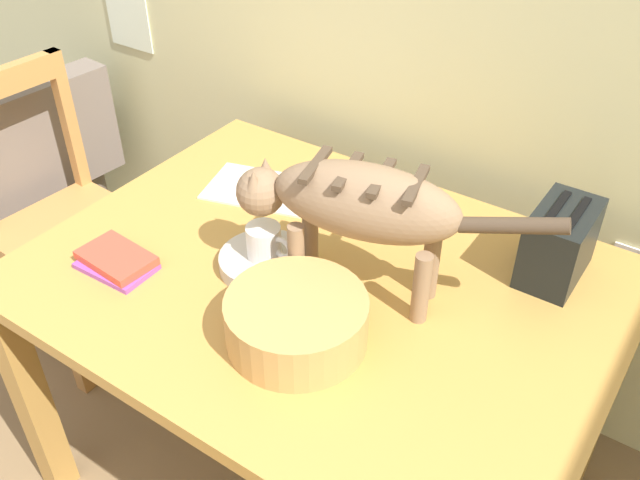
% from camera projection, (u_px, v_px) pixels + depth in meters
% --- Properties ---
extents(dining_table, '(1.30, 0.97, 0.75)m').
position_uv_depth(dining_table, '(320.00, 304.00, 1.61)').
color(dining_table, '#BC8940').
rests_on(dining_table, ground_plane).
extents(cat, '(0.66, 0.23, 0.32)m').
position_uv_depth(cat, '(356.00, 205.00, 1.39)').
color(cat, '#896B4E').
rests_on(cat, dining_table).
extents(saucer_bowl, '(0.21, 0.21, 0.03)m').
position_uv_depth(saucer_bowl, '(265.00, 261.00, 1.58)').
color(saucer_bowl, '#B8AFA4').
rests_on(saucer_bowl, dining_table).
extents(coffee_mug, '(0.12, 0.08, 0.08)m').
position_uv_depth(coffee_mug, '(265.00, 242.00, 1.54)').
color(coffee_mug, silver).
rests_on(coffee_mug, saucer_bowl).
extents(magazine, '(0.33, 0.26, 0.01)m').
position_uv_depth(magazine, '(261.00, 189.00, 1.85)').
color(magazine, silver).
rests_on(magazine, dining_table).
extents(book_stack, '(0.18, 0.13, 0.03)m').
position_uv_depth(book_stack, '(116.00, 261.00, 1.58)').
color(book_stack, purple).
rests_on(book_stack, dining_table).
extents(wicker_basket, '(0.29, 0.29, 0.10)m').
position_uv_depth(wicker_basket, '(297.00, 320.00, 1.37)').
color(wicker_basket, tan).
rests_on(wicker_basket, dining_table).
extents(toaster, '(0.12, 0.20, 0.18)m').
position_uv_depth(toaster, '(559.00, 243.00, 1.52)').
color(toaster, black).
rests_on(toaster, dining_table).
extents(wooden_chair_near, '(0.45, 0.45, 0.94)m').
position_uv_depth(wooden_chair_near, '(63.00, 222.00, 2.23)').
color(wooden_chair_near, '#BC8144').
rests_on(wooden_chair_near, ground_plane).
extents(wicker_armchair, '(0.62, 0.63, 0.78)m').
position_uv_depth(wicker_armchair, '(31.00, 193.00, 2.71)').
color(wicker_armchair, '#72655B').
rests_on(wicker_armchair, ground_plane).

